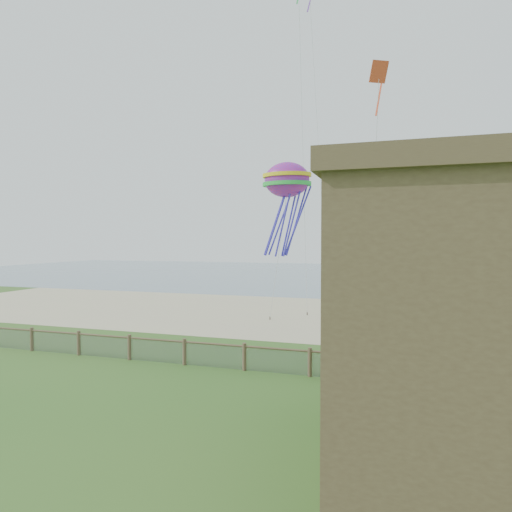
% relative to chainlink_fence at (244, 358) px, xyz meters
% --- Properties ---
extents(ground, '(160.00, 160.00, 0.00)m').
position_rel_chainlink_fence_xyz_m(ground, '(0.00, -6.00, -0.55)').
color(ground, '#346322').
rests_on(ground, ground).
extents(sand_beach, '(72.00, 20.00, 0.02)m').
position_rel_chainlink_fence_xyz_m(sand_beach, '(0.00, 16.00, -0.55)').
color(sand_beach, '#C9BE91').
rests_on(sand_beach, ground).
extents(ocean, '(160.00, 68.00, 0.02)m').
position_rel_chainlink_fence_xyz_m(ocean, '(0.00, 60.00, -0.55)').
color(ocean, slate).
rests_on(ocean, ground).
extents(chainlink_fence, '(36.20, 0.20, 1.25)m').
position_rel_chainlink_fence_xyz_m(chainlink_fence, '(0.00, 0.00, 0.00)').
color(chainlink_fence, brown).
rests_on(chainlink_fence, ground).
extents(picnic_table, '(1.94, 1.56, 0.75)m').
position_rel_chainlink_fence_xyz_m(picnic_table, '(6.14, -1.23, -0.17)').
color(picnic_table, brown).
rests_on(picnic_table, ground).
extents(octopus_kite, '(3.46, 2.59, 6.73)m').
position_rel_chainlink_fence_xyz_m(octopus_kite, '(-0.52, 9.97, 7.59)').
color(octopus_kite, '#DE2342').
extents(kite_red, '(1.90, 2.11, 2.70)m').
position_rel_chainlink_fence_xyz_m(kite_red, '(5.41, 7.47, 14.08)').
color(kite_red, '#D44825').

